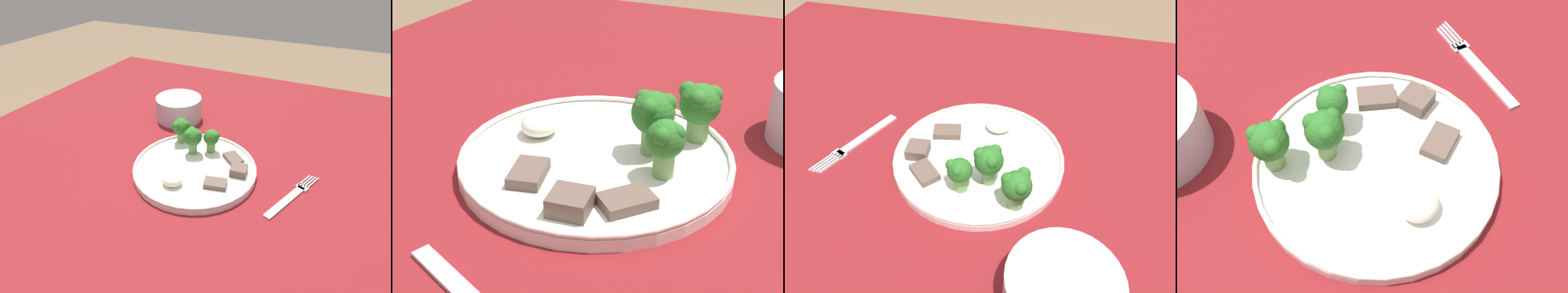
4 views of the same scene
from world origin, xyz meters
TOP-DOWN VIEW (x-y plane):
  - table at (0.00, 0.00)m, footprint 1.29×1.16m
  - dinner_plate at (-0.01, -0.07)m, footprint 0.27×0.27m
  - fork at (0.21, -0.06)m, footprint 0.08×0.17m
  - broccoli_floret_near_rim_left at (-0.08, 0.02)m, footprint 0.04×0.04m
  - broccoli_floret_center_left at (0.00, 0.01)m, footprint 0.04×0.04m
  - broccoli_floret_back_left at (-0.04, -0.02)m, footprint 0.04×0.04m
  - meat_slice_front_slice at (0.06, -0.11)m, footprint 0.05×0.04m
  - meat_slice_middle_slice at (0.09, -0.05)m, footprint 0.04×0.04m
  - meat_slice_rear_slice at (0.06, -0.01)m, footprint 0.06×0.05m
  - sauce_dollop at (-0.02, -0.14)m, footprint 0.04×0.04m

SIDE VIEW (x-z plane):
  - table at x=0.00m, z-range 0.28..0.99m
  - fork at x=0.21m, z-range 0.72..0.72m
  - dinner_plate at x=-0.01m, z-range 0.72..0.73m
  - meat_slice_rear_slice at x=0.06m, z-range 0.73..0.74m
  - meat_slice_front_slice at x=0.06m, z-range 0.73..0.74m
  - meat_slice_middle_slice at x=0.09m, z-range 0.73..0.75m
  - sauce_dollop at x=-0.02m, z-range 0.73..0.75m
  - broccoli_floret_center_left at x=0.00m, z-range 0.74..0.79m
  - broccoli_floret_near_rim_left at x=-0.08m, z-range 0.74..0.80m
  - broccoli_floret_back_left at x=-0.04m, z-range 0.74..0.80m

